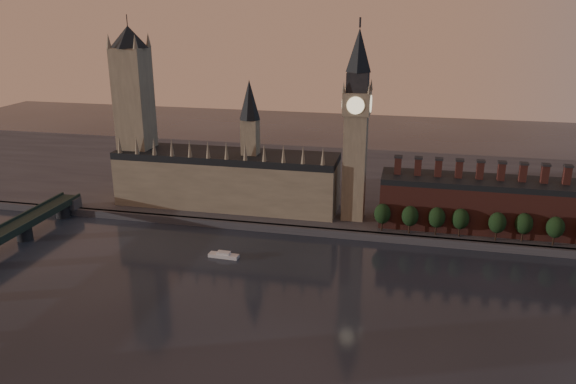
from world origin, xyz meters
The scene contains 14 objects.
ground centered at (0.00, 0.00, 0.00)m, with size 900.00×900.00×0.00m, color black.
north_bank centered at (0.00, 178.04, 2.00)m, with size 900.00×182.00×4.00m.
palace_of_westminster centered at (-64.41, 114.91, 21.63)m, with size 130.00×30.30×74.00m.
victoria_tower centered at (-120.00, 115.00, 59.09)m, with size 24.00×24.00×108.00m.
big_ben centered at (10.00, 110.00, 56.83)m, with size 15.00×15.00×107.00m.
chimney_block centered at (80.00, 110.00, 17.82)m, with size 110.00×25.00×37.00m.
embankment_tree_0 centered at (26.94, 94.24, 13.47)m, with size 8.60×8.60×14.88m.
embankment_tree_1 centered at (41.12, 93.96, 13.47)m, with size 8.60×8.60×14.88m.
embankment_tree_2 centered at (54.46, 94.81, 13.47)m, with size 8.60×8.60×14.88m.
embankment_tree_3 centered at (66.21, 95.31, 13.47)m, with size 8.60×8.60×14.88m.
embankment_tree_4 centered at (83.84, 93.90, 13.47)m, with size 8.60×8.60×14.88m.
embankment_tree_5 centered at (96.58, 95.47, 13.47)m, with size 8.60×8.60×14.88m.
embankment_tree_6 centered at (110.77, 93.61, 13.47)m, with size 8.60×8.60×14.88m.
river_boat centered at (-46.30, 52.79, 1.13)m, with size 15.02×5.00×2.96m.
Camera 1 is at (38.65, -183.53, 116.02)m, focal length 35.00 mm.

